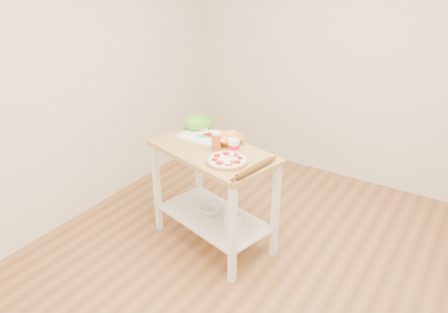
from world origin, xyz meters
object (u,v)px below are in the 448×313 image
knife (198,127)px  yogurt_tub (234,146)px  pizza (227,160)px  beer_pint (216,141)px  spatula (205,137)px  shelf_glass_bowl (211,209)px  cutting_board (204,136)px  prep_island (213,178)px  green_bowl (198,124)px  orange_bowl (229,139)px  shelf_bin (234,220)px  rolling_pin (255,168)px

knife → yogurt_tub: 0.59m
pizza → beer_pint: size_ratio=2.06×
spatula → shelf_glass_bowl: 0.65m
yogurt_tub → shelf_glass_bowl: 0.70m
spatula → yogurt_tub: size_ratio=0.75×
cutting_board → knife: size_ratio=1.50×
pizza → spatula: size_ratio=2.14×
knife → yogurt_tub: yogurt_tub is taller
prep_island → beer_pint: size_ratio=7.51×
green_bowl → pizza: bearing=-37.2°
knife → orange_bowl: size_ratio=1.09×
spatula → orange_bowl: orange_bowl is taller
shelf_glass_bowl → pizza: bearing=-32.6°
orange_bowl → shelf_bin: size_ratio=2.20×
spatula → beer_pint: 0.26m
beer_pint → shelf_bin: size_ratio=1.40×
cutting_board → green_bowl: 0.20m
cutting_board → green_bowl: bearing=139.1°
knife → shelf_glass_bowl: (0.30, -0.25, -0.63)m
orange_bowl → beer_pint: beer_pint is taller
prep_island → pizza: 0.38m
pizza → rolling_pin: size_ratio=0.84×
beer_pint → shelf_bin: 0.69m
yogurt_tub → shelf_glass_bowl: (-0.22, -0.00, -0.67)m
rolling_pin → shelf_bin: size_ratio=3.45×
pizza → shelf_glass_bowl: 0.70m
orange_bowl → yogurt_tub: bearing=-46.8°
spatula → knife: (-0.17, 0.15, 0.00)m
beer_pint → rolling_pin: bearing=-19.8°
knife → beer_pint: size_ratio=1.72×
rolling_pin → green_bowl: bearing=151.1°
prep_island → knife: size_ratio=4.36×
rolling_pin → shelf_bin: 0.67m
green_bowl → yogurt_tub: 0.60m
spatula → shelf_bin: size_ratio=1.35×
rolling_pin → cutting_board: bearing=154.4°
pizza → cutting_board: bearing=144.3°
spatula → shelf_glass_bowl: bearing=-41.0°
green_bowl → shelf_bin: size_ratio=2.36×
pizza → knife: bearing=143.4°
pizza → spatula: pizza is taller
prep_island → yogurt_tub: bearing=13.7°
spatula → cutting_board: bearing=137.1°
rolling_pin → shelf_glass_bowl: size_ratio=1.94×
pizza → yogurt_tub: bearing=105.6°
cutting_board → knife: bearing=140.9°
beer_pint → shelf_bin: beer_pint is taller
pizza → shelf_glass_bowl: pizza is taller
knife → yogurt_tub: bearing=-34.6°
spatula → green_bowl: (-0.18, 0.16, 0.02)m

